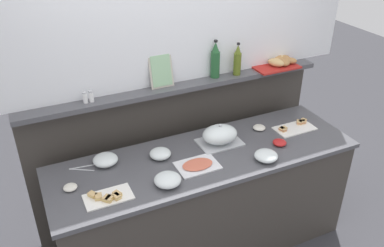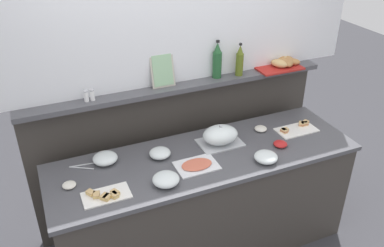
{
  "view_description": "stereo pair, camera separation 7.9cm",
  "coord_description": "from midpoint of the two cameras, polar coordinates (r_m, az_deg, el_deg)",
  "views": [
    {
      "loc": [
        -1.17,
        -2.27,
        2.67
      ],
      "look_at": [
        -0.07,
        0.1,
        1.17
      ],
      "focal_mm": 38.19,
      "sensor_mm": 36.0,
      "label": 1
    },
    {
      "loc": [
        -1.1,
        -2.3,
        2.67
      ],
      "look_at": [
        -0.07,
        0.1,
        1.17
      ],
      "focal_mm": 38.19,
      "sensor_mm": 36.0,
      "label": 2
    }
  ],
  "objects": [
    {
      "name": "serving_cloche",
      "position": [
        3.2,
        4.67,
        -1.7
      ],
      "size": [
        0.34,
        0.24,
        0.17
      ],
      "color": "#B7BABF",
      "rests_on": "buffet_counter"
    },
    {
      "name": "sandwich_platter_side",
      "position": [
        2.75,
        -11.15,
        -9.8
      ],
      "size": [
        0.31,
        0.18,
        0.04
      ],
      "color": "white",
      "rests_on": "buffet_counter"
    },
    {
      "name": "cold_cuts_platter",
      "position": [
        2.97,
        1.42,
        -5.85
      ],
      "size": [
        0.31,
        0.22,
        0.02
      ],
      "color": "silver",
      "rests_on": "buffet_counter"
    },
    {
      "name": "glass_bowl_small",
      "position": [
        2.79,
        -2.85,
        -7.85
      ],
      "size": [
        0.19,
        0.19,
        0.07
      ],
      "color": "silver",
      "rests_on": "buffet_counter"
    },
    {
      "name": "pepper_shaker",
      "position": [
        3.08,
        -13.05,
        3.89
      ],
      "size": [
        0.03,
        0.03,
        0.09
      ],
      "color": "white",
      "rests_on": "back_ledge_unit"
    },
    {
      "name": "condiment_bowl_cream",
      "position": [
        3.44,
        10.21,
        -0.72
      ],
      "size": [
        0.1,
        0.1,
        0.04
      ],
      "primitive_type": "ellipsoid",
      "color": "silver",
      "rests_on": "buffet_counter"
    },
    {
      "name": "serving_tongs",
      "position": [
        3.06,
        -14.48,
        -5.84
      ],
      "size": [
        0.19,
        0.1,
        0.01
      ],
      "color": "#B7BABF",
      "rests_on": "buffet_counter"
    },
    {
      "name": "condiment_bowl_dark",
      "position": [
        2.88,
        -16.02,
        -8.26
      ],
      "size": [
        0.09,
        0.09,
        0.03
      ],
      "primitive_type": "ellipsoid",
      "color": "silver",
      "rests_on": "buffet_counter"
    },
    {
      "name": "salt_shaker",
      "position": [
        3.07,
        -13.85,
        3.74
      ],
      "size": [
        0.03,
        0.03,
        0.09
      ],
      "color": "white",
      "rests_on": "back_ledge_unit"
    },
    {
      "name": "bread_basket",
      "position": [
        3.7,
        13.24,
        8.25
      ],
      "size": [
        0.42,
        0.27,
        0.08
      ],
      "color": "#B2231E",
      "rests_on": "back_ledge_unit"
    },
    {
      "name": "upper_wall_panel",
      "position": [
        3.15,
        -1.61,
        16.77
      ],
      "size": [
        3.15,
        0.08,
        1.28
      ],
      "primitive_type": "cube",
      "color": "white",
      "rests_on": "back_ledge_unit"
    },
    {
      "name": "sandwich_platter_front",
      "position": [
        3.52,
        14.99,
        -0.72
      ],
      "size": [
        0.34,
        0.18,
        0.04
      ],
      "color": "white",
      "rests_on": "buffet_counter"
    },
    {
      "name": "glass_bowl_large",
      "position": [
        3.07,
        11.0,
        -4.66
      ],
      "size": [
        0.18,
        0.18,
        0.07
      ],
      "color": "silver",
      "rests_on": "buffet_counter"
    },
    {
      "name": "condiment_bowl_red",
      "position": [
        3.27,
        12.92,
        -2.81
      ],
      "size": [
        0.11,
        0.11,
        0.04
      ],
      "primitive_type": "ellipsoid",
      "color": "red",
      "rests_on": "buffet_counter"
    },
    {
      "name": "glass_bowl_medium",
      "position": [
        3.06,
        -3.76,
        -4.19
      ],
      "size": [
        0.16,
        0.16,
        0.06
      ],
      "color": "silver",
      "rests_on": "buffet_counter"
    },
    {
      "name": "olive_oil_bottle",
      "position": [
        3.43,
        7.33,
        8.64
      ],
      "size": [
        0.06,
        0.06,
        0.28
      ],
      "color": "#56661E",
      "rests_on": "back_ledge_unit"
    },
    {
      "name": "ground_plane",
      "position": [
        4.09,
        -1.38,
        -10.96
      ],
      "size": [
        12.0,
        12.0,
        0.0
      ],
      "primitive_type": "plane",
      "color": "#38383D"
    },
    {
      "name": "back_ledge_unit",
      "position": [
        3.63,
        -1.19,
        -3.18
      ],
      "size": [
        2.55,
        0.22,
        1.32
      ],
      "color": "#3D3833",
      "rests_on": "ground_plane"
    },
    {
      "name": "wine_bottle_green",
      "position": [
        3.36,
        4.22,
        8.69
      ],
      "size": [
        0.08,
        0.08,
        0.32
      ],
      "color": "#23562D",
      "rests_on": "back_ledge_unit"
    },
    {
      "name": "framed_picture",
      "position": [
        3.2,
        -3.44,
        7.43
      ],
      "size": [
        0.19,
        0.08,
        0.27
      ],
      "color": "#B2AD9E",
      "rests_on": "back_ledge_unit"
    },
    {
      "name": "glass_bowl_extra",
      "position": [
        3.05,
        -11.3,
        -4.83
      ],
      "size": [
        0.18,
        0.18,
        0.07
      ],
      "color": "silver",
      "rests_on": "buffet_counter"
    },
    {
      "name": "buffet_counter",
      "position": [
        3.37,
        2.42,
        -11.05
      ],
      "size": [
        2.36,
        0.74,
        0.93
      ],
      "color": "#3D3833",
      "rests_on": "ground_plane"
    }
  ]
}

